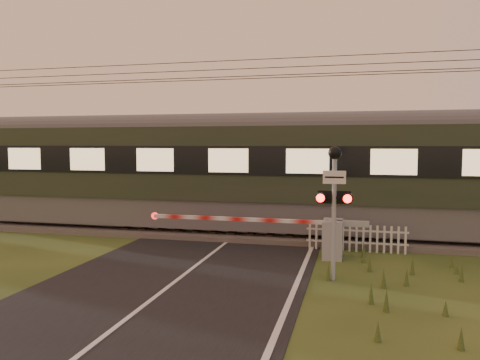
# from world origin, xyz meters

# --- Properties ---
(ground) EXTENTS (160.00, 160.00, 0.00)m
(ground) POSITION_xyz_m (0.00, 0.00, 0.00)
(ground) COLOR #263F18
(ground) RESTS_ON ground
(road) EXTENTS (6.00, 140.00, 0.03)m
(road) POSITION_xyz_m (0.02, -0.23, 0.01)
(road) COLOR black
(road) RESTS_ON ground
(track_bed) EXTENTS (140.00, 3.40, 0.39)m
(track_bed) POSITION_xyz_m (0.00, 6.50, 0.07)
(track_bed) COLOR #47423D
(track_bed) RESTS_ON ground
(overhead_wires) EXTENTS (120.00, 0.62, 0.62)m
(overhead_wires) POSITION_xyz_m (0.00, 6.50, 5.72)
(overhead_wires) COLOR black
(overhead_wires) RESTS_ON ground
(boom_gate) EXTENTS (6.45, 0.83, 1.10)m
(boom_gate) POSITION_xyz_m (3.14, 3.65, 0.60)
(boom_gate) COLOR gray
(boom_gate) RESTS_ON ground
(crossing_signal) EXTENTS (0.80, 0.34, 3.14)m
(crossing_signal) POSITION_xyz_m (3.53, 1.49, 2.16)
(crossing_signal) COLOR gray
(crossing_signal) RESTS_ON ground
(picket_fence) EXTENTS (2.95, 0.07, 0.81)m
(picket_fence) POSITION_xyz_m (4.08, 4.60, 0.41)
(picket_fence) COLOR silver
(picket_fence) RESTS_ON ground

